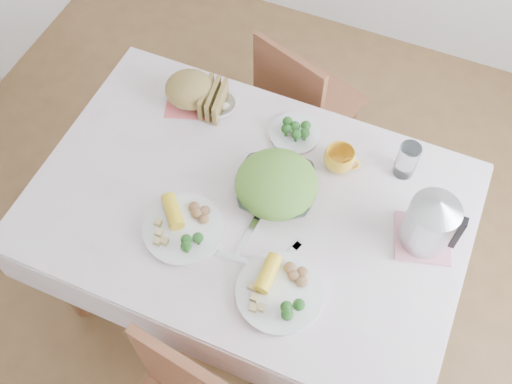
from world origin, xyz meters
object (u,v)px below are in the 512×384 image
at_px(yellow_mug, 339,159).
at_px(salad_bowl, 276,189).
at_px(dinner_plate_left, 184,229).
at_px(electric_kettle, 431,222).
at_px(chair_far, 311,95).
at_px(dining_table, 249,252).
at_px(dinner_plate_right, 280,293).

bearing_deg(yellow_mug, salad_bowl, -129.76).
xyz_separation_m(dinner_plate_left, yellow_mug, (0.39, 0.45, 0.03)).
bearing_deg(electric_kettle, chair_far, 129.70).
height_order(yellow_mug, electric_kettle, electric_kettle).
distance_m(dining_table, yellow_mug, 0.56).
height_order(dinner_plate_right, yellow_mug, yellow_mug).
relative_size(dinner_plate_left, dinner_plate_right, 0.97).
bearing_deg(dinner_plate_left, electric_kettle, 20.96).
relative_size(dining_table, dinner_plate_left, 5.10).
distance_m(dinner_plate_right, yellow_mug, 0.54).
xyz_separation_m(dining_table, chair_far, (-0.04, 0.80, 0.09)).
bearing_deg(dinner_plate_right, salad_bowl, 113.82).
bearing_deg(yellow_mug, electric_kettle, -25.43).
bearing_deg(yellow_mug, dinner_plate_left, -130.74).
relative_size(yellow_mug, electric_kettle, 0.49).
bearing_deg(yellow_mug, dinner_plate_right, -91.06).
distance_m(dinner_plate_right, electric_kettle, 0.53).
height_order(salad_bowl, dinner_plate_right, salad_bowl).
relative_size(salad_bowl, yellow_mug, 2.41).
bearing_deg(dinner_plate_left, dinner_plate_right, -12.44).
bearing_deg(yellow_mug, chair_far, 117.51).
relative_size(salad_bowl, electric_kettle, 1.19).
bearing_deg(dining_table, dinner_plate_right, -50.16).
relative_size(dining_table, yellow_mug, 12.43).
distance_m(chair_far, dinner_plate_left, 1.04).
distance_m(dining_table, dinner_plate_right, 0.53).
height_order(chair_far, electric_kettle, electric_kettle).
bearing_deg(chair_far, dining_table, 112.28).
bearing_deg(dinner_plate_left, chair_far, 83.29).
xyz_separation_m(salad_bowl, electric_kettle, (0.52, 0.03, 0.09)).
bearing_deg(chair_far, dinner_plate_left, 102.63).
relative_size(dinner_plate_right, yellow_mug, 2.50).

